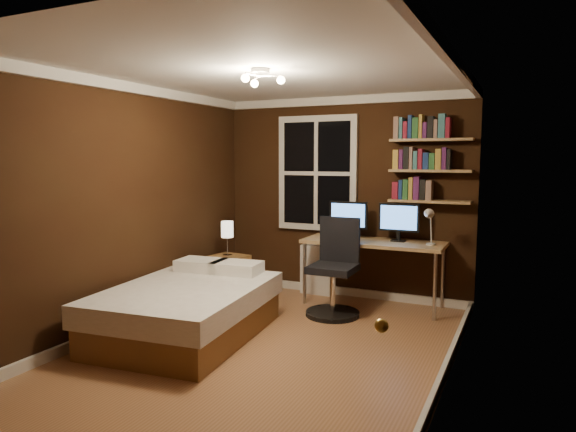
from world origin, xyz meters
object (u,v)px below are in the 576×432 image
at_px(radiator, 317,270).
at_px(desk, 373,246).
at_px(monitor_right, 399,222).
at_px(nightstand, 228,277).
at_px(bed, 188,309).
at_px(office_chair, 335,278).
at_px(desk_lamp, 430,226).
at_px(bedside_lamp, 227,239).
at_px(monitor_left, 348,220).

bearing_deg(radiator, desk, -15.09).
distance_m(radiator, monitor_right, 1.28).
distance_m(nightstand, radiator, 1.15).
bearing_deg(bed, monitor_right, 43.21).
bearing_deg(office_chair, desk_lamp, 23.86).
relative_size(desk, desk_lamp, 3.73).
distance_m(bed, desk_lamp, 2.73).
height_order(radiator, desk_lamp, desk_lamp).
height_order(bedside_lamp, desk_lamp, desk_lamp).
distance_m(bed, monitor_left, 2.25).
relative_size(bedside_lamp, monitor_left, 0.92).
xyz_separation_m(monitor_right, desk_lamp, (0.39, -0.18, -0.00)).
xyz_separation_m(nightstand, monitor_right, (2.01, 0.53, 0.74)).
relative_size(monitor_right, desk_lamp, 1.07).
xyz_separation_m(desk_lamp, office_chair, (-0.95, -0.43, -0.58)).
bearing_deg(monitor_left, nightstand, -159.37).
bearing_deg(desk_lamp, desk, 171.41).
relative_size(nightstand, desk, 0.32).
bearing_deg(desk, monitor_left, 166.43).
distance_m(monitor_right, desk_lamp, 0.43).
bearing_deg(desk, radiator, 164.91).
bearing_deg(radiator, desk_lamp, -12.17).
relative_size(desk, office_chair, 1.52).
bearing_deg(radiator, nightstand, -145.07).
xyz_separation_m(radiator, monitor_right, (1.07, -0.13, 0.69)).
distance_m(bedside_lamp, desk_lamp, 2.43).
distance_m(bedside_lamp, monitor_right, 2.09).
bearing_deg(bedside_lamp, monitor_left, 20.63).
relative_size(bed, office_chair, 1.82).
distance_m(nightstand, monitor_left, 1.66).
xyz_separation_m(nightstand, desk_lamp, (2.39, 0.34, 0.73)).
bearing_deg(desk, nightstand, -165.67).
bearing_deg(bed, desk_lamp, 34.23).
height_order(desk, monitor_left, monitor_left).
height_order(bed, desk_lamp, desk_lamp).
xyz_separation_m(radiator, desk, (0.79, -0.21, 0.40)).
xyz_separation_m(nightstand, office_chair, (1.45, -0.08, 0.16)).
bearing_deg(radiator, bedside_lamp, -145.07).
bearing_deg(desk_lamp, bedside_lamp, -171.84).
distance_m(bedside_lamp, radiator, 1.23).
bearing_deg(monitor_right, desk_lamp, -25.24).
bearing_deg(nightstand, desk, 21.54).
xyz_separation_m(bed, nightstand, (-0.38, 1.35, -0.00)).
xyz_separation_m(nightstand, radiator, (0.94, 0.66, 0.05)).
bearing_deg(monitor_right, bedside_lamp, -165.35).
bearing_deg(bed, radiator, 68.63).
bearing_deg(office_chair, nightstand, 176.27).
relative_size(nightstand, radiator, 0.84).
relative_size(monitor_left, desk_lamp, 1.07).
distance_m(desk_lamp, office_chair, 1.19).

